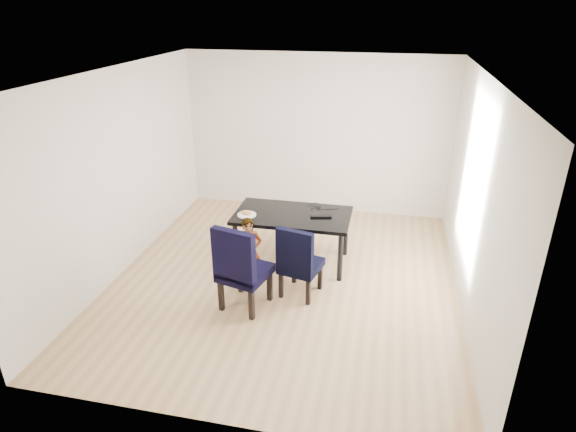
% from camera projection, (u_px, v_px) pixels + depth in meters
% --- Properties ---
extents(floor, '(4.50, 5.00, 0.01)m').
position_uv_depth(floor, '(285.00, 279.00, 6.51)').
color(floor, tan).
rests_on(floor, ground).
extents(ceiling, '(4.50, 5.00, 0.01)m').
position_uv_depth(ceiling, '(284.00, 73.00, 5.40)').
color(ceiling, white).
rests_on(ceiling, wall_back).
extents(wall_back, '(4.50, 0.01, 2.70)m').
position_uv_depth(wall_back, '(316.00, 135.00, 8.19)').
color(wall_back, silver).
rests_on(wall_back, ground).
extents(wall_front, '(4.50, 0.01, 2.70)m').
position_uv_depth(wall_front, '(215.00, 298.00, 3.72)').
color(wall_front, white).
rests_on(wall_front, ground).
extents(wall_left, '(0.01, 5.00, 2.70)m').
position_uv_depth(wall_left, '(119.00, 173.00, 6.39)').
color(wall_left, beige).
rests_on(wall_left, ground).
extents(wall_right, '(0.01, 5.00, 2.70)m').
position_uv_depth(wall_right, '(476.00, 200.00, 5.53)').
color(wall_right, silver).
rests_on(wall_right, ground).
extents(dining_table, '(1.60, 0.90, 0.75)m').
position_uv_depth(dining_table, '(292.00, 238.00, 6.80)').
color(dining_table, black).
rests_on(dining_table, floor).
extents(chair_left, '(0.66, 0.67, 1.12)m').
position_uv_depth(chair_left, '(245.00, 265.00, 5.74)').
color(chair_left, black).
rests_on(chair_left, floor).
extents(chair_right, '(0.57, 0.58, 0.98)m').
position_uv_depth(chair_right, '(301.00, 260.00, 6.01)').
color(chair_right, black).
rests_on(chair_right, floor).
extents(child, '(0.38, 0.30, 0.92)m').
position_uv_depth(child, '(249.00, 251.00, 6.27)').
color(child, orange).
rests_on(child, floor).
extents(plate, '(0.32, 0.32, 0.01)m').
position_uv_depth(plate, '(247.00, 215.00, 6.60)').
color(plate, white).
rests_on(plate, dining_table).
extents(sandwich, '(0.16, 0.11, 0.06)m').
position_uv_depth(sandwich, '(246.00, 212.00, 6.59)').
color(sandwich, '#BA8942').
rests_on(sandwich, plate).
extents(laptop, '(0.33, 0.25, 0.02)m').
position_uv_depth(laptop, '(321.00, 215.00, 6.60)').
color(laptop, black).
rests_on(laptop, dining_table).
extents(cable_tangle, '(0.16, 0.16, 0.01)m').
position_uv_depth(cable_tangle, '(316.00, 209.00, 6.81)').
color(cable_tangle, black).
rests_on(cable_tangle, dining_table).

